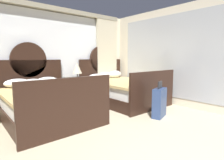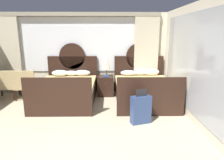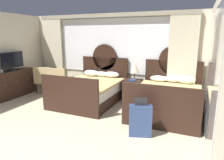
% 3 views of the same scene
% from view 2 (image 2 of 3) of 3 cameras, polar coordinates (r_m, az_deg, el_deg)
% --- Properties ---
extents(wall_back_window, '(5.99, 0.22, 2.70)m').
position_cam_2_polar(wall_back_window, '(6.99, -9.73, 8.19)').
color(wall_back_window, beige).
rests_on(wall_back_window, ground_plane).
extents(wall_right_mirror, '(0.08, 4.95, 2.70)m').
position_cam_2_polar(wall_right_mirror, '(4.89, 22.80, 4.35)').
color(wall_right_mirror, beige).
rests_on(wall_right_mirror, ground_plane).
extents(bed_near_window, '(1.67, 2.20, 1.70)m').
position_cam_2_polar(bed_near_window, '(6.14, -12.61, -2.69)').
color(bed_near_window, black).
rests_on(bed_near_window, ground_plane).
extents(bed_near_mirror, '(1.67, 2.20, 1.70)m').
position_cam_2_polar(bed_near_mirror, '(6.09, 8.85, -2.65)').
color(bed_near_mirror, black).
rests_on(bed_near_mirror, ground_plane).
extents(nightstand_between_beds, '(0.52, 0.55, 0.64)m').
position_cam_2_polar(nightstand_between_beds, '(6.64, -1.82, -1.61)').
color(nightstand_between_beds, black).
rests_on(nightstand_between_beds, ground_plane).
extents(table_lamp_on_nightstand, '(0.27, 0.27, 0.55)m').
position_cam_2_polar(table_lamp_on_nightstand, '(6.53, -1.53, 4.44)').
color(table_lamp_on_nightstand, brown).
rests_on(table_lamp_on_nightstand, nightstand_between_beds).
extents(book_on_nightstand, '(0.18, 0.26, 0.03)m').
position_cam_2_polar(book_on_nightstand, '(6.46, -1.70, 1.05)').
color(book_on_nightstand, navy).
rests_on(book_on_nightstand, nightstand_between_beds).
extents(armchair_by_window_left, '(0.71, 0.71, 0.93)m').
position_cam_2_polar(armchair_by_window_left, '(6.75, -23.49, -0.91)').
color(armchair_by_window_left, tan).
rests_on(armchair_by_window_left, ground_plane).
extents(armchair_by_window_centre, '(0.72, 0.72, 0.93)m').
position_cam_2_polar(armchair_by_window_centre, '(7.01, -28.11, -0.89)').
color(armchair_by_window_centre, tan).
rests_on(armchair_by_window_centre, ground_plane).
extents(suitcase_on_floor, '(0.49, 0.32, 0.81)m').
position_cam_2_polar(suitcase_on_floor, '(4.63, 8.21, -8.34)').
color(suitcase_on_floor, navy).
rests_on(suitcase_on_floor, ground_plane).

